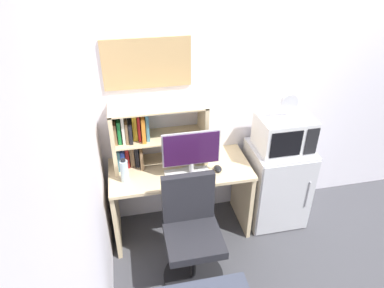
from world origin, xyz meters
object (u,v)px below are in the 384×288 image
at_px(water_bottle, 124,171).
at_px(desk_chair, 192,238).
at_px(keyboard, 187,173).
at_px(microwave, 284,133).
at_px(desk_fan, 289,105).
at_px(monitor, 191,152).
at_px(wall_corkboard, 147,64).
at_px(mini_fridge, 276,184).
at_px(computer_mouse, 218,169).
at_px(hutch_bookshelf, 144,134).

relative_size(water_bottle, desk_chair, 0.23).
height_order(keyboard, microwave, microwave).
bearing_deg(desk_fan, monitor, -173.71).
distance_m(microwave, wall_corkboard, 1.33).
bearing_deg(desk_fan, keyboard, -174.66).
bearing_deg(desk_fan, microwave, 56.78).
distance_m(mini_fridge, desk_chair, 1.07).
xyz_separation_m(water_bottle, microwave, (1.41, 0.08, 0.14)).
xyz_separation_m(monitor, computer_mouse, (0.23, 0.00, -0.20)).
bearing_deg(hutch_bookshelf, desk_fan, -7.49).
relative_size(hutch_bookshelf, desk_fan, 3.68).
bearing_deg(desk_chair, computer_mouse, 52.92).
xyz_separation_m(mini_fridge, wall_corkboard, (-1.14, 0.28, 1.18)).
bearing_deg(hutch_bookshelf, monitor, -35.34).
xyz_separation_m(hutch_bookshelf, computer_mouse, (0.59, -0.25, -0.27)).
distance_m(keyboard, microwave, 0.93).
bearing_deg(microwave, wall_corkboard, 166.38).
relative_size(hutch_bookshelf, water_bottle, 3.74).
bearing_deg(desk_fan, desk_chair, -151.43).
xyz_separation_m(computer_mouse, wall_corkboard, (-0.52, 0.37, 0.84)).
bearing_deg(computer_mouse, wall_corkboard, 144.10).
bearing_deg(wall_corkboard, computer_mouse, -35.90).
height_order(hutch_bookshelf, microwave, hutch_bookshelf).
height_order(hutch_bookshelf, water_bottle, hutch_bookshelf).
bearing_deg(computer_mouse, hutch_bookshelf, 156.99).
relative_size(computer_mouse, desk_chair, 0.11).
height_order(computer_mouse, water_bottle, water_bottle).
height_order(microwave, wall_corkboard, wall_corkboard).
relative_size(keyboard, water_bottle, 1.76).
distance_m(hutch_bookshelf, desk_chair, 0.95).
bearing_deg(microwave, hutch_bookshelf, 172.77).
bearing_deg(keyboard, desk_chair, -96.31).
bearing_deg(desk_chair, monitor, 78.64).
height_order(computer_mouse, desk_fan, desk_fan).
bearing_deg(microwave, keyboard, -174.34).
bearing_deg(water_bottle, keyboard, -1.09).
height_order(mini_fridge, wall_corkboard, wall_corkboard).
relative_size(mini_fridge, microwave, 1.76).
xyz_separation_m(desk_chair, wall_corkboard, (-0.20, 0.79, 1.18)).
height_order(monitor, wall_corkboard, wall_corkboard).
distance_m(hutch_bookshelf, water_bottle, 0.36).
xyz_separation_m(microwave, wall_corkboard, (-1.14, 0.28, 0.62)).
distance_m(keyboard, mini_fridge, 0.96).
height_order(hutch_bookshelf, keyboard, hutch_bookshelf).
distance_m(mini_fridge, wall_corkboard, 1.67).
bearing_deg(keyboard, microwave, 5.66).
bearing_deg(wall_corkboard, keyboard, -56.03).
bearing_deg(microwave, monitor, -173.38).
distance_m(keyboard, water_bottle, 0.52).
xyz_separation_m(mini_fridge, microwave, (0.00, 0.00, 0.56)).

